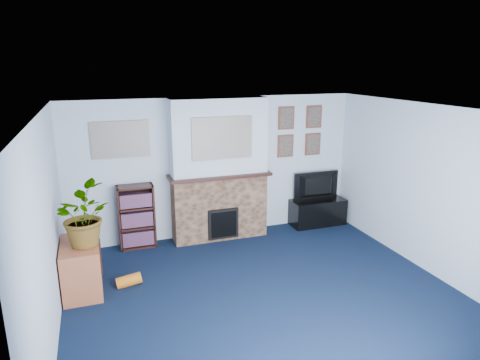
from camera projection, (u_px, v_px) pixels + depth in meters
name	position (u px, v px, depth m)	size (l,w,h in m)	color
floor	(264.00, 294.00, 5.62)	(5.00, 4.50, 0.01)	black
ceiling	(267.00, 111.00, 4.98)	(5.00, 4.50, 0.01)	white
wall_back	(216.00, 168.00, 7.35)	(5.00, 0.04, 2.40)	silver
wall_front	(378.00, 300.00, 3.25)	(5.00, 0.04, 2.40)	silver
wall_left	(47.00, 233.00, 4.51)	(0.04, 4.50, 2.40)	silver
wall_right	(428.00, 189.00, 6.09)	(0.04, 4.50, 2.40)	silver
chimney_breast	(219.00, 171.00, 7.17)	(1.72, 0.50, 2.40)	brown
collage_main	(222.00, 138.00, 6.82)	(1.00, 0.03, 0.68)	gray
collage_left	(120.00, 139.00, 6.69)	(0.90, 0.03, 0.58)	gray
portrait_tl	(286.00, 118.00, 7.53)	(0.30, 0.03, 0.40)	brown
portrait_tr	(314.00, 117.00, 7.70)	(0.30, 0.03, 0.40)	brown
portrait_bl	(285.00, 146.00, 7.66)	(0.30, 0.03, 0.40)	brown
portrait_br	(313.00, 144.00, 7.84)	(0.30, 0.03, 0.40)	brown
tv_stand	(317.00, 213.00, 8.01)	(1.02, 0.43, 0.48)	black
television	(318.00, 186.00, 7.89)	(0.89, 0.12, 0.51)	black
bookshelf	(137.00, 218.00, 6.97)	(0.58, 0.28, 1.05)	black
sideboard	(82.00, 266.00, 5.64)	(0.48, 0.86, 0.67)	#A75535
potted_plant	(80.00, 216.00, 5.42)	(0.72, 0.62, 0.80)	#26661E
mantel_clock	(219.00, 170.00, 7.11)	(0.10, 0.06, 0.14)	gold
mantel_candle	(237.00, 168.00, 7.21)	(0.05, 0.05, 0.17)	#B2BFC6
mantel_teddy	(189.00, 173.00, 6.96)	(0.12, 0.12, 0.12)	gray
mantel_can	(261.00, 167.00, 7.35)	(0.06, 0.06, 0.12)	#198C26
green_crate	(78.00, 278.00, 5.77)	(0.37, 0.30, 0.30)	#198C26
toy_ball	(75.00, 276.00, 5.93)	(0.16, 0.16, 0.16)	red
toy_block	(79.00, 280.00, 5.78)	(0.18, 0.18, 0.22)	#198C26
toy_tube	(129.00, 280.00, 5.83)	(0.16, 0.16, 0.33)	orange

